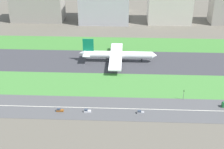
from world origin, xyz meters
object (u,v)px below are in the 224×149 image
(airliner, at_px, (116,55))
(hangar_building, at_px, (104,2))
(car_0, at_px, (60,110))
(car_1, at_px, (87,111))
(terminal_building, at_px, (38,6))
(office_tower, at_px, (169,6))
(fuel_tank_west, at_px, (120,5))
(car_2, at_px, (140,112))
(traffic_light, at_px, (184,94))

(airliner, relative_size, hangar_building, 1.17)
(airliner, xyz_separation_m, car_0, (-32.97, -78.00, -5.31))
(car_1, bearing_deg, terminal_building, -67.72)
(hangar_building, distance_m, office_tower, 73.31)
(airliner, height_order, fuel_tank_west, airliner)
(car_1, bearing_deg, fuel_tank_west, -93.52)
(car_1, height_order, hangar_building, hangar_building)
(airliner, relative_size, car_2, 14.77)
(traffic_light, height_order, terminal_building, terminal_building)
(hangar_building, relative_size, office_tower, 1.15)
(car_2, height_order, fuel_tank_west, fuel_tank_west)
(car_0, xyz_separation_m, traffic_light, (79.71, 17.99, 3.37))
(airliner, bearing_deg, car_2, -77.31)
(fuel_tank_west, bearing_deg, car_0, -97.65)
(car_0, relative_size, car_2, 1.00)
(car_0, xyz_separation_m, office_tower, (88.67, 192.00, 16.90))
(car_1, relative_size, car_0, 1.00)
(car_2, relative_size, terminal_building, 0.07)
(car_1, bearing_deg, car_0, 0.00)
(car_0, relative_size, office_tower, 0.09)
(traffic_light, xyz_separation_m, hangar_building, (-64.24, 174.01, 17.52))
(car_0, xyz_separation_m, terminal_building, (-61.40, 192.00, 15.51))
(traffic_light, xyz_separation_m, fuel_tank_west, (-47.87, 219.01, 3.38))
(car_1, xyz_separation_m, terminal_building, (-78.68, 192.00, 15.51))
(car_2, distance_m, traffic_light, 34.44)
(airliner, xyz_separation_m, hangar_building, (-17.49, 114.00, 15.58))
(car_1, bearing_deg, traffic_light, -163.92)
(car_0, height_order, terminal_building, terminal_building)
(car_2, bearing_deg, car_1, 0.00)
(airliner, xyz_separation_m, fuel_tank_west, (-1.12, 159.00, 1.44))
(car_0, distance_m, terminal_building, 202.18)
(car_0, bearing_deg, car_1, -180.00)
(traffic_light, distance_m, terminal_building, 224.36)
(car_1, xyz_separation_m, car_0, (-17.27, 0.00, 0.00))
(airliner, height_order, car_1, airliner)
(car_1, height_order, car_2, same)
(car_2, bearing_deg, fuel_tank_west, -85.49)
(airliner, distance_m, office_tower, 127.41)
(office_tower, bearing_deg, airliner, -116.04)
(car_0, bearing_deg, terminal_building, -72.27)
(airliner, bearing_deg, office_tower, 63.96)
(traffic_light, distance_m, fuel_tank_west, 224.20)
(airliner, bearing_deg, car_0, -112.91)
(car_1, distance_m, office_tower, 205.54)
(terminal_building, xyz_separation_m, hangar_building, (76.88, 0.00, 5.38))
(traffic_light, xyz_separation_m, terminal_building, (-141.12, 174.01, 12.14))
(car_2, relative_size, fuel_tank_west, 0.19)
(hangar_building, xyz_separation_m, fuel_tank_west, (16.37, 45.00, -14.14))
(airliner, distance_m, hangar_building, 116.38)
(car_0, bearing_deg, office_tower, -114.79)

